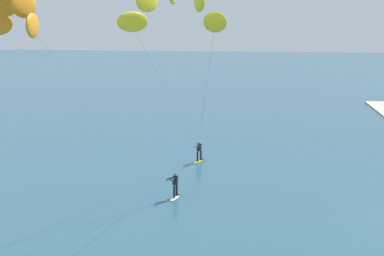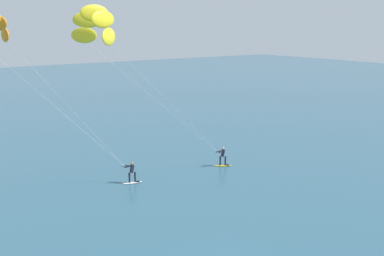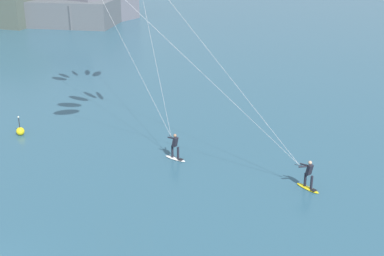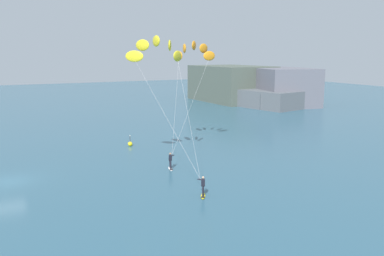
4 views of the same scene
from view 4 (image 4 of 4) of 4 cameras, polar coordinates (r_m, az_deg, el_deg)
name	(u,v)px [view 4 (image 4 of 4)]	position (r m, az deg, el deg)	size (l,w,h in m)	color
ground_plane	(9,182)	(39.99, -24.43, -6.90)	(240.00, 240.00, 0.00)	#2D566B
kitesurfer_nearshore	(158,53)	(40.49, -4.86, 10.49)	(12.56, 6.13, 13.04)	yellow
kitesurfer_mid_water	(193,55)	(47.81, 0.15, 10.25)	(10.33, 9.02, 12.74)	white
marker_buoy	(130,144)	(50.46, -8.72, -2.21)	(0.56, 0.56, 1.38)	yellow
distant_headland	(255,89)	(94.36, 8.91, 5.48)	(31.09, 21.76, 8.30)	#565B60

